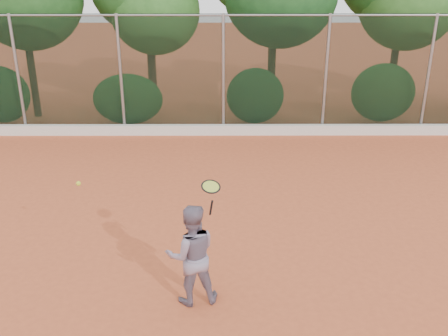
{
  "coord_description": "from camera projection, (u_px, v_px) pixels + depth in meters",
  "views": [
    {
      "loc": [
        -0.03,
        -7.53,
        4.68
      ],
      "look_at": [
        0.0,
        1.0,
        1.25
      ],
      "focal_mm": 40.0,
      "sensor_mm": 36.0,
      "label": 1
    }
  ],
  "objects": [
    {
      "name": "ground",
      "position": [
        224.0,
        255.0,
        8.73
      ],
      "size": [
        80.0,
        80.0,
        0.0
      ],
      "primitive_type": "plane",
      "color": "#C7562F",
      "rests_on": "ground"
    },
    {
      "name": "concrete_curb",
      "position": [
        223.0,
        130.0,
        15.0
      ],
      "size": [
        24.0,
        0.2,
        0.3
      ],
      "primitive_type": "cube",
      "color": "silver",
      "rests_on": "ground"
    },
    {
      "name": "tennis_player",
      "position": [
        192.0,
        255.0,
        7.27
      ],
      "size": [
        0.87,
        0.73,
        1.58
      ],
      "primitive_type": "imported",
      "rotation": [
        0.0,
        0.0,
        3.33
      ],
      "color": "slate",
      "rests_on": "ground"
    },
    {
      "name": "chainlink_fence",
      "position": [
        223.0,
        72.0,
        14.53
      ],
      "size": [
        24.09,
        0.09,
        3.5
      ],
      "color": "black",
      "rests_on": "ground"
    },
    {
      "name": "tennis_racket",
      "position": [
        211.0,
        189.0,
        6.79
      ],
      "size": [
        0.35,
        0.34,
        0.54
      ],
      "color": "black",
      "rests_on": "ground"
    },
    {
      "name": "tennis_ball_in_flight",
      "position": [
        78.0,
        184.0,
        7.34
      ],
      "size": [
        0.07,
        0.07,
        0.07
      ],
      "color": "gold",
      "rests_on": "ground"
    }
  ]
}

